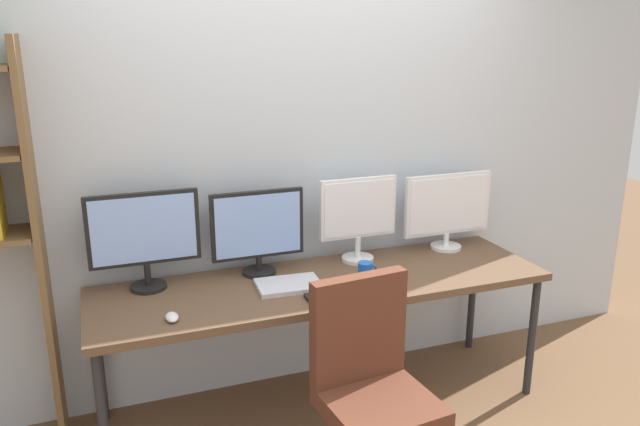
# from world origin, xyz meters

# --- Properties ---
(wall_back) EXTENTS (4.76, 0.10, 2.60)m
(wall_back) POSITION_xyz_m (0.00, 1.02, 1.30)
(wall_back) COLOR silver
(wall_back) RESTS_ON ground_plane
(desk) EXTENTS (2.36, 0.68, 0.74)m
(desk) POSITION_xyz_m (0.00, 0.60, 0.69)
(desk) COLOR brown
(desk) RESTS_ON ground_plane
(office_chair) EXTENTS (0.52, 0.52, 0.99)m
(office_chair) POSITION_xyz_m (-0.04, -0.10, 0.40)
(office_chair) COLOR #2D2D33
(office_chair) RESTS_ON ground_plane
(monitor_far_left) EXTENTS (0.54, 0.18, 0.49)m
(monitor_far_left) POSITION_xyz_m (-0.86, 0.81, 1.02)
(monitor_far_left) COLOR black
(monitor_far_left) RESTS_ON desk
(monitor_center_left) EXTENTS (0.49, 0.18, 0.45)m
(monitor_center_left) POSITION_xyz_m (-0.29, 0.81, 0.99)
(monitor_center_left) COLOR black
(monitor_center_left) RESTS_ON desk
(monitor_center_right) EXTENTS (0.45, 0.18, 0.47)m
(monitor_center_right) POSITION_xyz_m (0.29, 0.81, 1.01)
(monitor_center_right) COLOR silver
(monitor_center_right) RESTS_ON desk
(monitor_far_right) EXTENTS (0.55, 0.18, 0.45)m
(monitor_far_right) POSITION_xyz_m (0.86, 0.81, 0.99)
(monitor_far_right) COLOR silver
(monitor_far_right) RESTS_ON desk
(keyboard_main) EXTENTS (0.33, 0.13, 0.02)m
(keyboard_main) POSITION_xyz_m (0.00, 0.37, 0.75)
(keyboard_main) COLOR black
(keyboard_main) RESTS_ON desk
(computer_mouse) EXTENTS (0.06, 0.10, 0.03)m
(computer_mouse) POSITION_xyz_m (-0.80, 0.40, 0.76)
(computer_mouse) COLOR silver
(computer_mouse) RESTS_ON desk
(laptop_closed) EXTENTS (0.33, 0.24, 0.02)m
(laptop_closed) POSITION_xyz_m (-0.20, 0.58, 0.75)
(laptop_closed) COLOR silver
(laptop_closed) RESTS_ON desk
(coffee_mug) EXTENTS (0.11, 0.08, 0.09)m
(coffee_mug) POSITION_xyz_m (0.21, 0.54, 0.79)
(coffee_mug) COLOR blue
(coffee_mug) RESTS_ON desk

